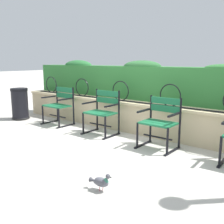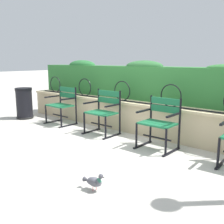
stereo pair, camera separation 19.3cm
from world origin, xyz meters
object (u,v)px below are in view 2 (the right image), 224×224
(park_chair_centre_left, at_px, (104,111))
(pigeon_near_chairs, at_px, (94,181))
(park_chair_leftmost, at_px, (62,104))
(park_chair_centre_right, at_px, (160,121))
(trash_bin, at_px, (24,104))

(park_chair_centre_left, xyz_separation_m, pigeon_near_chairs, (1.55, -1.83, -0.36))
(park_chair_leftmost, xyz_separation_m, park_chair_centre_right, (2.64, -0.06, -0.00))
(park_chair_centre_left, height_order, trash_bin, park_chair_centre_left)
(park_chair_centre_left, distance_m, trash_bin, 2.53)
(park_chair_centre_right, distance_m, pigeon_near_chairs, 1.84)
(park_chair_leftmost, xyz_separation_m, pigeon_near_chairs, (2.87, -1.84, -0.35))
(park_chair_centre_right, height_order, trash_bin, park_chair_centre_right)
(park_chair_centre_left, relative_size, pigeon_near_chairs, 3.04)
(park_chair_centre_right, xyz_separation_m, pigeon_near_chairs, (0.23, -1.79, -0.35))
(park_chair_centre_left, bearing_deg, park_chair_centre_right, -2.07)
(park_chair_leftmost, distance_m, trash_bin, 1.23)
(park_chair_centre_left, bearing_deg, trash_bin, -173.78)
(park_chair_leftmost, xyz_separation_m, trash_bin, (-1.19, -0.28, -0.09))
(park_chair_leftmost, height_order, pigeon_near_chairs, park_chair_leftmost)
(pigeon_near_chairs, bearing_deg, park_chair_centre_right, 97.24)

